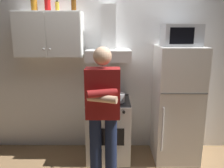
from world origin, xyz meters
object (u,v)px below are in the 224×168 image
at_px(stove_oven, 109,128).
at_px(bottle_beer_brown, 74,1).
at_px(person_standing, 103,113).
at_px(bottle_soda_red, 47,1).
at_px(bottle_spice_jar, 57,6).
at_px(bottle_liquor_amber, 34,1).
at_px(upper_cabinet, 50,35).
at_px(range_hood, 109,46).
at_px(microwave, 181,35).
at_px(cooking_pot, 118,98).
at_px(refrigerator, 176,104).

distance_m(stove_oven, bottle_beer_brown, 1.82).
height_order(person_standing, bottle_soda_red, bottle_soda_red).
distance_m(bottle_spice_jar, bottle_liquor_amber, 0.31).
xyz_separation_m(upper_cabinet, bottle_soda_red, (-0.00, 0.01, 0.43)).
xyz_separation_m(bottle_beer_brown, bottle_spice_jar, (-0.21, -0.04, -0.07)).
distance_m(stove_oven, range_hood, 1.17).
distance_m(range_hood, bottle_spice_jar, 0.85).
xyz_separation_m(stove_oven, microwave, (0.95, 0.02, 1.31)).
relative_size(range_hood, bottle_liquor_amber, 2.68).
bearing_deg(bottle_beer_brown, upper_cabinet, -174.17).
distance_m(stove_oven, bottle_soda_red, 1.93).
xyz_separation_m(range_hood, person_standing, (-0.05, -0.73, -0.70)).
distance_m(range_hood, person_standing, 1.01).
relative_size(stove_oven, bottle_beer_brown, 3.18).
height_order(microwave, bottle_soda_red, bottle_soda_red).
bearing_deg(bottle_liquor_amber, cooking_pot, -12.24).
relative_size(cooking_pot, bottle_liquor_amber, 1.01).
bearing_deg(upper_cabinet, microwave, -3.48).
xyz_separation_m(cooking_pot, bottle_spice_jar, (-0.80, 0.24, 1.18)).
relative_size(refrigerator, bottle_soda_red, 5.94).
xyz_separation_m(range_hood, bottle_soda_red, (-0.80, 0.00, 0.58)).
bearing_deg(bottle_beer_brown, cooking_pot, -25.19).
bearing_deg(bottle_beer_brown, microwave, -5.69).
distance_m(range_hood, bottle_soda_red, 0.99).
height_order(cooking_pot, bottle_liquor_amber, bottle_liquor_amber).
xyz_separation_m(stove_oven, range_hood, (0.00, 0.13, 1.16)).
xyz_separation_m(cooking_pot, bottle_beer_brown, (-0.59, 0.28, 1.25)).
bearing_deg(bottle_beer_brown, refrigerator, -6.42).
relative_size(range_hood, bottle_beer_brown, 2.73).
bearing_deg(refrigerator, bottle_beer_brown, 173.58).
height_order(range_hood, refrigerator, range_hood).
bearing_deg(refrigerator, bottle_soda_red, 175.77).
xyz_separation_m(range_hood, bottle_spice_jar, (-0.67, -0.01, 0.51)).
relative_size(stove_oven, bottle_liquor_amber, 3.12).
bearing_deg(bottle_beer_brown, range_hood, -4.10).
height_order(stove_oven, bottle_beer_brown, bottle_beer_brown).
bearing_deg(person_standing, bottle_beer_brown, 118.34).
distance_m(upper_cabinet, refrigerator, 2.00).
bearing_deg(bottle_soda_red, person_standing, -44.33).
height_order(bottle_spice_jar, bottle_soda_red, bottle_soda_red).
xyz_separation_m(stove_oven, bottle_spice_jar, (-0.67, 0.12, 1.68)).
relative_size(range_hood, person_standing, 0.46).
bearing_deg(bottle_spice_jar, range_hood, 0.57).
xyz_separation_m(microwave, bottle_beer_brown, (-1.41, 0.14, 0.44)).
bearing_deg(bottle_liquor_amber, upper_cabinet, 1.21).
bearing_deg(bottle_beer_brown, bottle_soda_red, -175.08).
relative_size(range_hood, microwave, 1.56).
bearing_deg(bottle_soda_red, upper_cabinet, -56.48).
distance_m(upper_cabinet, cooking_pot, 1.26).
relative_size(refrigerator, bottle_beer_brown, 5.82).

